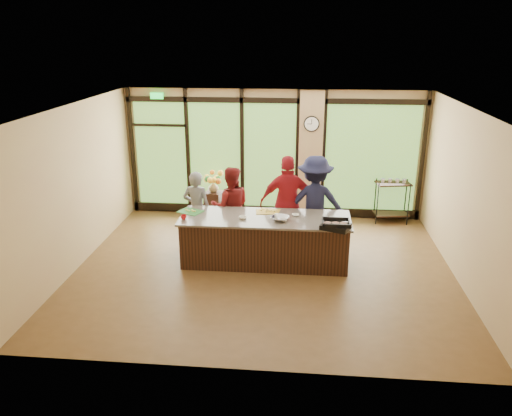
% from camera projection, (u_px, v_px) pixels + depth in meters
% --- Properties ---
extents(floor, '(7.00, 7.00, 0.00)m').
position_uv_depth(floor, '(264.00, 268.00, 9.39)').
color(floor, brown).
rests_on(floor, ground).
extents(ceiling, '(7.00, 7.00, 0.00)m').
position_uv_depth(ceiling, '(265.00, 108.00, 8.40)').
color(ceiling, silver).
rests_on(ceiling, back_wall).
extents(back_wall, '(7.00, 0.00, 7.00)m').
position_uv_depth(back_wall, '(274.00, 154.00, 11.71)').
color(back_wall, tan).
rests_on(back_wall, floor).
extents(left_wall, '(0.00, 6.00, 6.00)m').
position_uv_depth(left_wall, '(75.00, 187.00, 9.20)').
color(left_wall, tan).
rests_on(left_wall, floor).
extents(right_wall, '(0.00, 6.00, 6.00)m').
position_uv_depth(right_wall, '(466.00, 198.00, 8.59)').
color(right_wall, tan).
rests_on(right_wall, floor).
extents(window_wall, '(6.90, 0.12, 3.00)m').
position_uv_depth(window_wall, '(281.00, 159.00, 11.69)').
color(window_wall, tan).
rests_on(window_wall, floor).
extents(island_base, '(3.10, 1.00, 0.88)m').
position_uv_depth(island_base, '(265.00, 241.00, 9.53)').
color(island_base, '#321910').
rests_on(island_base, floor).
extents(countertop, '(3.20, 1.10, 0.04)m').
position_uv_depth(countertop, '(265.00, 218.00, 9.38)').
color(countertop, slate).
rests_on(countertop, island_base).
extents(wall_clock, '(0.36, 0.04, 0.36)m').
position_uv_depth(wall_clock, '(312.00, 124.00, 11.26)').
color(wall_clock, black).
rests_on(wall_clock, window_wall).
extents(cook_left, '(0.63, 0.46, 1.59)m').
position_uv_depth(cook_left, '(197.00, 209.00, 10.18)').
color(cook_left, slate).
rests_on(cook_left, floor).
extents(cook_midleft, '(0.91, 0.76, 1.67)m').
position_uv_depth(cook_midleft, '(231.00, 207.00, 10.20)').
color(cook_midleft, maroon).
rests_on(cook_midleft, floor).
extents(cook_midright, '(1.16, 0.55, 1.93)m').
position_uv_depth(cook_midright, '(288.00, 203.00, 10.05)').
color(cook_midright, maroon).
rests_on(cook_midright, floor).
extents(cook_right, '(1.27, 0.77, 1.92)m').
position_uv_depth(cook_right, '(315.00, 203.00, 10.05)').
color(cook_right, '#181A36').
rests_on(cook_right, floor).
extents(roasting_pan, '(0.59, 0.53, 0.09)m').
position_uv_depth(roasting_pan, '(336.00, 227.00, 8.80)').
color(roasting_pan, black).
rests_on(roasting_pan, countertop).
extents(mixing_bowl, '(0.42, 0.42, 0.08)m').
position_uv_depth(mixing_bowl, '(280.00, 219.00, 9.19)').
color(mixing_bowl, silver).
rests_on(mixing_bowl, countertop).
extents(cutting_board_left, '(0.54, 0.48, 0.01)m').
position_uv_depth(cutting_board_left, '(190.00, 212.00, 9.65)').
color(cutting_board_left, '#2D7B2F').
rests_on(cutting_board_left, countertop).
extents(cutting_board_center, '(0.40, 0.32, 0.01)m').
position_uv_depth(cutting_board_center, '(266.00, 212.00, 9.64)').
color(cutting_board_center, gold).
rests_on(cutting_board_center, countertop).
extents(cutting_board_right, '(0.43, 0.35, 0.01)m').
position_uv_depth(cutting_board_right, '(269.00, 211.00, 9.67)').
color(cutting_board_right, gold).
rests_on(cutting_board_right, countertop).
extents(prep_bowl_near, '(0.19, 0.19, 0.05)m').
position_uv_depth(prep_bowl_near, '(243.00, 218.00, 9.29)').
color(prep_bowl_near, white).
rests_on(prep_bowl_near, countertop).
extents(prep_bowl_mid, '(0.17, 0.17, 0.04)m').
position_uv_depth(prep_bowl_mid, '(283.00, 220.00, 9.15)').
color(prep_bowl_mid, white).
rests_on(prep_bowl_mid, countertop).
extents(prep_bowl_far, '(0.15, 0.15, 0.03)m').
position_uv_depth(prep_bowl_far, '(295.00, 215.00, 9.43)').
color(prep_bowl_far, white).
rests_on(prep_bowl_far, countertop).
extents(red_ramekin, '(0.13, 0.13, 0.09)m').
position_uv_depth(red_ramekin, '(184.00, 217.00, 9.25)').
color(red_ramekin, red).
rests_on(red_ramekin, countertop).
extents(flower_stand, '(0.43, 0.43, 0.74)m').
position_uv_depth(flower_stand, '(214.00, 207.00, 11.57)').
color(flower_stand, '#321910').
rests_on(flower_stand, floor).
extents(flower_vase, '(0.29, 0.29, 0.24)m').
position_uv_depth(flower_vase, '(213.00, 187.00, 11.41)').
color(flower_vase, olive).
rests_on(flower_vase, flower_stand).
extents(bar_cart, '(0.83, 0.56, 1.05)m').
position_uv_depth(bar_cart, '(392.00, 196.00, 11.52)').
color(bar_cart, '#321910').
rests_on(bar_cart, floor).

